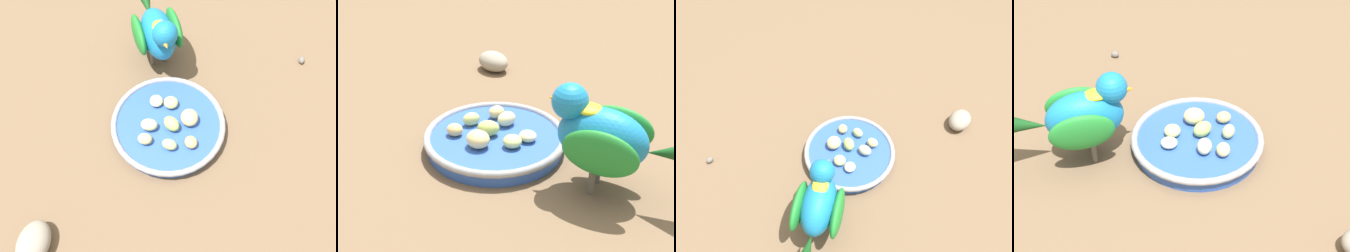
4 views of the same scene
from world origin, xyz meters
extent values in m
plane|color=brown|center=(0.00, 0.00, 0.00)|extent=(4.00, 4.00, 0.00)
cylinder|color=#2D56B7|center=(0.01, 0.00, 0.01)|extent=(0.20, 0.20, 0.02)
torus|color=#93969B|center=(0.01, 0.00, 0.02)|extent=(0.21, 0.21, 0.01)
ellipsoid|color=#E5C67F|center=(-0.03, 0.04, 0.03)|extent=(0.03, 0.03, 0.02)
ellipsoid|color=#E5C67F|center=(0.01, -0.04, 0.03)|extent=(0.04, 0.03, 0.03)
ellipsoid|color=#C6D17A|center=(-0.04, 0.00, 0.03)|extent=(0.03, 0.03, 0.02)
ellipsoid|color=#B2CC66|center=(0.00, -0.01, 0.03)|extent=(0.04, 0.04, 0.02)
ellipsoid|color=beige|center=(0.05, 0.02, 0.03)|extent=(0.03, 0.03, 0.02)
ellipsoid|color=tan|center=(-0.04, -0.04, 0.03)|extent=(0.03, 0.03, 0.02)
ellipsoid|color=beige|center=(0.00, 0.03, 0.03)|extent=(0.03, 0.03, 0.02)
ellipsoid|color=#C6D17A|center=(0.05, -0.01, 0.03)|extent=(0.03, 0.03, 0.02)
cylinder|color=#59544C|center=(0.18, 0.00, 0.02)|extent=(0.01, 0.01, 0.04)
cylinder|color=#59544C|center=(0.17, 0.03, 0.02)|extent=(0.01, 0.01, 0.04)
ellipsoid|color=#197AB7|center=(0.18, 0.01, 0.08)|extent=(0.13, 0.09, 0.08)
ellipsoid|color=#1E7F2D|center=(0.19, -0.02, 0.08)|extent=(0.10, 0.04, 0.06)
ellipsoid|color=#1E7F2D|center=(0.18, 0.05, 0.08)|extent=(0.10, 0.04, 0.06)
sphere|color=#197AB7|center=(0.14, 0.00, 0.12)|extent=(0.06, 0.06, 0.05)
cone|color=orange|center=(0.11, 0.00, 0.12)|extent=(0.02, 0.02, 0.02)
ellipsoid|color=yellow|center=(0.16, 0.01, 0.11)|extent=(0.04, 0.04, 0.01)
ellipsoid|color=gray|center=(-0.20, 0.22, 0.02)|extent=(0.08, 0.06, 0.04)
ellipsoid|color=slate|center=(0.16, -0.29, 0.01)|extent=(0.02, 0.02, 0.01)
camera|label=1|loc=(-0.31, 0.01, 0.57)|focal=37.01mm
camera|label=2|loc=(0.44, -0.46, 0.39)|focal=53.14mm
camera|label=3|loc=(0.37, 0.15, 0.59)|focal=31.41mm
camera|label=4|loc=(0.06, 0.59, 0.52)|focal=52.05mm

